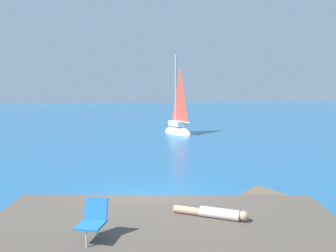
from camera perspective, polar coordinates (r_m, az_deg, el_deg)
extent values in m
plane|color=#236093|center=(10.81, -3.21, -13.01)|extent=(160.00, 160.00, 0.00)
cube|color=brown|center=(7.49, -0.67, -19.54)|extent=(8.47, 5.17, 0.64)
cube|color=brown|center=(10.08, 9.01, -14.56)|extent=(1.21, 1.27, 0.67)
cube|color=brown|center=(10.49, 16.66, -13.90)|extent=(1.82, 1.89, 1.02)
ellipsoid|color=white|center=(26.52, 1.71, -1.35)|extent=(2.58, 3.87, 1.26)
cube|color=white|center=(26.42, 1.72, 0.45)|extent=(1.43, 1.82, 0.41)
cylinder|color=#B7B7BC|center=(26.57, 1.36, 6.24)|extent=(0.14, 0.14, 5.74)
cylinder|color=#B2B2B7|center=(25.71, 2.62, 0.72)|extent=(0.99, 2.16, 0.11)
pyramid|color=#DB4C38|center=(26.02, 2.07, 5.72)|extent=(0.77, 1.72, 4.36)
cylinder|color=white|center=(7.84, 9.00, -14.89)|extent=(0.91, 0.61, 0.24)
cylinder|color=tan|center=(8.02, 3.56, -14.56)|extent=(0.71, 0.47, 0.18)
sphere|color=tan|center=(7.76, 13.13, -15.07)|extent=(0.22, 0.22, 0.22)
cube|color=blue|center=(6.75, -13.38, -16.52)|extent=(0.61, 0.64, 0.04)
cube|color=blue|center=(6.88, -12.51, -14.01)|extent=(0.50, 0.29, 0.45)
cylinder|color=silver|center=(6.65, -14.13, -18.56)|extent=(0.04, 0.04, 0.35)
cylinder|color=silver|center=(7.03, -12.42, -17.06)|extent=(0.04, 0.04, 0.35)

